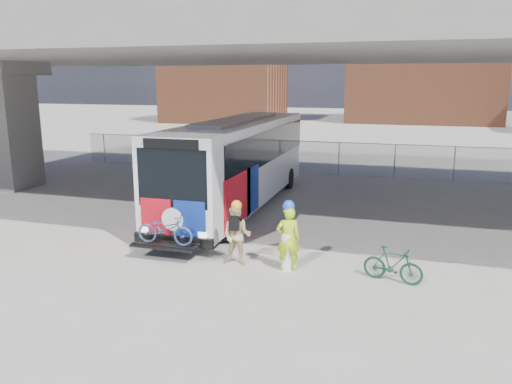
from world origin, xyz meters
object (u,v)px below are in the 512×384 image
at_px(bus, 238,157).
at_px(bike_parked, 393,265).
at_px(cyclist_hivis, 288,237).
at_px(cyclist_tan, 237,235).
at_px(bollard, 286,250).

bearing_deg(bus, bike_parked, -44.55).
distance_m(bus, cyclist_hivis, 7.37).
bearing_deg(cyclist_hivis, cyclist_tan, -22.07).
xyz_separation_m(bus, cyclist_hivis, (3.61, -6.32, -1.14)).
relative_size(bus, bike_parked, 8.21).
distance_m(bollard, cyclist_tan, 1.48).
relative_size(cyclist_hivis, bike_parked, 1.27).
distance_m(bus, bike_parked, 9.16).
xyz_separation_m(cyclist_tan, bike_parked, (4.30, 0.00, -0.42)).
height_order(cyclist_hivis, cyclist_tan, cyclist_hivis).
bearing_deg(bus, cyclist_tan, -71.48).
height_order(bollard, bike_parked, bollard).
height_order(bus, bollard, bus).
xyz_separation_m(bus, bollard, (3.57, -6.32, -1.52)).
height_order(bus, cyclist_hivis, bus).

